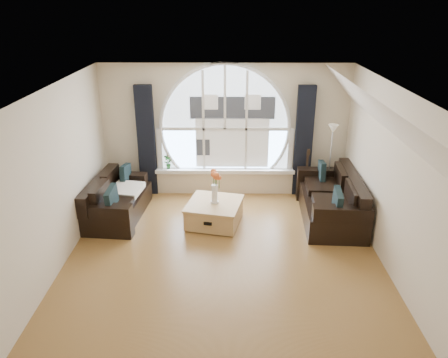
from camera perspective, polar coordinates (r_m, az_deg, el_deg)
ground at (r=6.99m, az=-0.08°, el=-10.86°), size 5.00×5.50×0.01m
ceiling at (r=5.94m, az=-0.09°, el=11.41°), size 5.00×5.50×0.01m
wall_back at (r=8.93m, az=0.12°, el=6.38°), size 5.00×0.01×2.70m
wall_front at (r=3.97m, az=-0.56°, el=-16.61°), size 5.00×0.01×2.70m
wall_left at (r=6.84m, az=-21.52°, el=-0.51°), size 0.01×5.50×2.70m
wall_right at (r=6.79m, az=21.52°, el=-0.69°), size 0.01×5.50×2.70m
attic_slope at (r=6.38m, az=20.27°, el=7.59°), size 0.92×5.50×0.72m
arched_window at (r=8.83m, az=0.12°, el=8.03°), size 2.60×0.06×2.15m
window_sill at (r=9.11m, az=0.11°, el=1.12°), size 2.90×0.22×0.08m
window_frame at (r=8.80m, az=0.12°, el=7.98°), size 2.76×0.08×2.15m
neighbor_house at (r=8.85m, az=1.10°, el=7.22°), size 1.70×0.02×1.50m
curtain_left at (r=9.03m, az=-10.13°, el=4.87°), size 0.35×0.12×2.30m
curtain_right at (r=9.01m, az=10.38°, el=4.81°), size 0.35×0.12×2.30m
sofa_left at (r=8.41m, az=-13.79°, el=-2.32°), size 1.00×1.78×0.76m
sofa_right at (r=8.31m, az=13.76°, el=-2.63°), size 1.08×2.01×0.87m
coffee_chest at (r=7.99m, az=-1.28°, el=-4.33°), size 1.12×1.12×0.46m
throw_blanket at (r=8.43m, az=-12.63°, el=-1.37°), size 0.64×0.64×0.10m
vase_flowers at (r=7.74m, az=-1.25°, el=-0.52°), size 0.24×0.24×0.70m
floor_lamp at (r=8.93m, az=13.69°, el=1.98°), size 0.24×0.24×1.60m
guitar at (r=9.14m, az=10.70°, el=0.93°), size 0.39×0.28×1.06m
potted_plant at (r=9.13m, az=-7.36°, el=2.30°), size 0.19×0.16×0.32m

